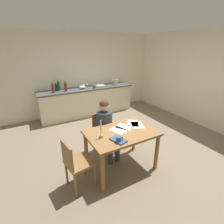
% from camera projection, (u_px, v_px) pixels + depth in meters
% --- Properties ---
extents(ground_plane, '(5.20, 5.20, 0.04)m').
position_uv_depth(ground_plane, '(124.00, 146.00, 3.88)').
color(ground_plane, '#7A6B56').
extents(wall_back, '(5.20, 0.12, 2.60)m').
position_uv_depth(wall_back, '(82.00, 74.00, 5.50)').
color(wall_back, silver).
rests_on(wall_back, ground).
extents(wall_right, '(0.12, 5.20, 2.60)m').
position_uv_depth(wall_right, '(204.00, 80.00, 4.57)').
color(wall_right, silver).
rests_on(wall_right, ground).
extents(kitchen_counter, '(3.09, 0.64, 0.90)m').
position_uv_depth(kitchen_counter, '(88.00, 101.00, 5.52)').
color(kitchen_counter, beige).
rests_on(kitchen_counter, ground).
extents(dining_table, '(1.22, 0.82, 0.76)m').
position_uv_depth(dining_table, '(121.00, 138.00, 2.94)').
color(dining_table, olive).
rests_on(dining_table, ground).
extents(chair_at_table, '(0.40, 0.40, 0.85)m').
position_uv_depth(chair_at_table, '(103.00, 131.00, 3.51)').
color(chair_at_table, olive).
rests_on(chair_at_table, ground).
extents(person_seated, '(0.32, 0.59, 1.19)m').
position_uv_depth(person_seated, '(106.00, 125.00, 3.31)').
color(person_seated, '#333842').
rests_on(person_seated, ground).
extents(chair_side_empty, '(0.45, 0.45, 0.86)m').
position_uv_depth(chair_side_empty, '(76.00, 162.00, 2.55)').
color(chair_side_empty, olive).
rests_on(chair_side_empty, ground).
extents(coffee_mug, '(0.12, 0.08, 0.10)m').
position_uv_depth(coffee_mug, '(119.00, 139.00, 2.56)').
color(coffee_mug, '#33598C').
rests_on(coffee_mug, dining_table).
extents(candlestick, '(0.06, 0.06, 0.31)m').
position_uv_depth(candlestick, '(101.00, 133.00, 2.69)').
color(candlestick, gold).
rests_on(candlestick, dining_table).
extents(book_magazine, '(0.23, 0.29, 0.02)m').
position_uv_depth(book_magazine, '(118.00, 140.00, 2.62)').
color(book_magazine, '#344B75').
rests_on(book_magazine, dining_table).
extents(paper_letter, '(0.33, 0.36, 0.00)m').
position_uv_depth(paper_letter, '(124.00, 127.00, 3.07)').
color(paper_letter, white).
rests_on(paper_letter, dining_table).
extents(paper_bill, '(0.30, 0.35, 0.00)m').
position_uv_depth(paper_bill, '(137.00, 125.00, 3.15)').
color(paper_bill, white).
rests_on(paper_bill, dining_table).
extents(paper_envelope, '(0.30, 0.35, 0.00)m').
position_uv_depth(paper_envelope, '(119.00, 130.00, 2.96)').
color(paper_envelope, white).
rests_on(paper_envelope, dining_table).
extents(paper_receipt, '(0.34, 0.36, 0.00)m').
position_uv_depth(paper_receipt, '(133.00, 123.00, 3.23)').
color(paper_receipt, white).
rests_on(paper_receipt, dining_table).
extents(sink_unit, '(0.36, 0.36, 0.24)m').
position_uv_depth(sink_unit, '(100.00, 86.00, 5.56)').
color(sink_unit, '#B2B7BC').
rests_on(sink_unit, kitchen_counter).
extents(bottle_oil, '(0.07, 0.07, 0.31)m').
position_uv_depth(bottle_oil, '(53.00, 88.00, 4.77)').
color(bottle_oil, '#593319').
rests_on(bottle_oil, kitchen_counter).
extents(bottle_vinegar, '(0.06, 0.06, 0.25)m').
position_uv_depth(bottle_vinegar, '(56.00, 88.00, 4.95)').
color(bottle_vinegar, black).
rests_on(bottle_vinegar, kitchen_counter).
extents(bottle_wine_red, '(0.08, 0.08, 0.32)m').
position_uv_depth(bottle_wine_red, '(58.00, 86.00, 4.99)').
color(bottle_wine_red, '#194C23').
rests_on(bottle_wine_red, kitchen_counter).
extents(bottle_sauce, '(0.08, 0.08, 0.30)m').
position_uv_depth(bottle_sauce, '(66.00, 87.00, 4.96)').
color(bottle_sauce, '#593319').
rests_on(bottle_sauce, kitchen_counter).
extents(mixing_bowl, '(0.20, 0.20, 0.09)m').
position_uv_depth(mixing_bowl, '(82.00, 87.00, 5.27)').
color(mixing_bowl, white).
rests_on(mixing_bowl, kitchen_counter).
extents(stovetop_kettle, '(0.18, 0.18, 0.22)m').
position_uv_depth(stovetop_kettle, '(115.00, 82.00, 5.80)').
color(stovetop_kettle, '#B7BABF').
rests_on(stovetop_kettle, kitchen_counter).
extents(wine_glass_near_sink, '(0.07, 0.07, 0.15)m').
position_uv_depth(wine_glass_near_sink, '(87.00, 84.00, 5.46)').
color(wine_glass_near_sink, silver).
rests_on(wine_glass_near_sink, kitchen_counter).
extents(wine_glass_by_kettle, '(0.07, 0.07, 0.15)m').
position_uv_depth(wine_glass_by_kettle, '(84.00, 84.00, 5.41)').
color(wine_glass_by_kettle, silver).
rests_on(wine_glass_by_kettle, kitchen_counter).
extents(teacup_on_counter, '(0.13, 0.09, 0.10)m').
position_uv_depth(teacup_on_counter, '(94.00, 87.00, 5.30)').
color(teacup_on_counter, '#33598C').
rests_on(teacup_on_counter, kitchen_counter).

